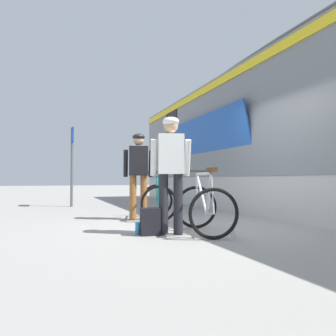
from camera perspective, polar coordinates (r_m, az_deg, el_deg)
name	(u,v)px	position (r m, az deg, el deg)	size (l,w,h in m)	color
ground_plane	(213,227)	(5.67, 8.04, -10.35)	(80.00, 80.00, 0.00)	gray
cyclist_near_in_white	(171,164)	(4.80, 0.51, 0.74)	(0.66, 0.41, 1.76)	#232328
cyclist_far_in_dark	(138,168)	(6.56, -5.30, 0.00)	(0.65, 0.39, 1.76)	#935B2D
bicycle_near_silver	(204,207)	(4.91, 6.49, -6.93)	(0.92, 1.19, 0.99)	black
bicycle_far_teal	(158,200)	(6.61, -1.82, -5.68)	(0.98, 1.23, 0.99)	black
backpack_on_platform	(150,222)	(4.76, -3.22, -9.54)	(0.28, 0.18, 0.40)	black
water_bottle_near_the_bikes	(233,230)	(4.74, 11.49, -10.82)	(0.07, 0.07, 0.19)	silver
water_bottle_by_the_backpack	(138,228)	(4.86, -5.43, -10.68)	(0.08, 0.08, 0.18)	#338CCC
platform_sign_post	(72,153)	(10.09, -16.77, 2.59)	(0.08, 0.70, 2.40)	#595B60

